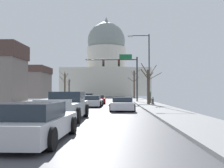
{
  "coord_description": "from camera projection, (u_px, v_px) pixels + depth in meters",
  "views": [
    {
      "loc": [
        4.69,
        -26.67,
        1.57
      ],
      "look_at": [
        3.43,
        30.03,
        3.29
      ],
      "focal_mm": 41.52,
      "sensor_mm": 36.0,
      "label": 1
    }
  ],
  "objects": [
    {
      "name": "bare_tree_01",
      "position": [
        69.0,
        88.0,
        69.15
      ],
      "size": [
        1.09,
        2.43,
        4.92
      ],
      "color": "brown",
      "rests_on": "ground"
    },
    {
      "name": "sedan_near_02",
      "position": [
        123.0,
        104.0,
        21.72
      ],
      "size": [
        2.13,
        4.75,
        1.11
      ],
      "color": "silver",
      "rests_on": "ground"
    },
    {
      "name": "sedan_oncoming_02",
      "position": [
        82.0,
        95.0,
        69.98
      ],
      "size": [
        2.1,
        4.66,
        1.24
      ],
      "color": "#6B6056",
      "rests_on": "ground"
    },
    {
      "name": "sedan_oncoming_01",
      "position": [
        89.0,
        96.0,
        59.72
      ],
      "size": [
        2.05,
        4.5,
        1.2
      ],
      "color": "black",
      "rests_on": "ground"
    },
    {
      "name": "sedan_near_00",
      "position": [
        98.0,
        100.0,
        34.36
      ],
      "size": [
        2.21,
        4.35,
        1.14
      ],
      "color": "#B71414",
      "rests_on": "ground"
    },
    {
      "name": "street_lamp_right",
      "position": [
        146.0,
        63.0,
        28.88
      ],
      "size": [
        2.47,
        0.24,
        7.88
      ],
      "color": "#333338",
      "rests_on": "ground"
    },
    {
      "name": "capitol_building",
      "position": [
        106.0,
        67.0,
        105.94
      ],
      "size": [
        34.32,
        20.09,
        32.46
      ],
      "color": "beige",
      "rests_on": "ground"
    },
    {
      "name": "pedestrian_00",
      "position": [
        150.0,
        96.0,
        33.46
      ],
      "size": [
        0.35,
        0.34,
        1.6
      ],
      "color": "#4C4238",
      "rests_on": "ground"
    },
    {
      "name": "signal_gantry",
      "position": [
        123.0,
        68.0,
        38.95
      ],
      "size": [
        7.91,
        0.41,
        7.09
      ],
      "color": "#28282D",
      "rests_on": "ground"
    },
    {
      "name": "bare_tree_00",
      "position": [
        134.0,
        84.0,
        56.31
      ],
      "size": [
        2.64,
        1.28,
        6.25
      ],
      "color": "#423328",
      "rests_on": "ground"
    },
    {
      "name": "pickup_truck_near_03",
      "position": [
        65.0,
        107.0,
        14.63
      ],
      "size": [
        2.25,
        5.59,
        1.57
      ],
      "color": "#ADB2B7",
      "rests_on": "ground"
    },
    {
      "name": "bare_tree_03",
      "position": [
        65.0,
        85.0,
        61.93
      ],
      "size": [
        2.39,
        2.43,
        6.44
      ],
      "color": "#4C3D2D",
      "rests_on": "ground"
    },
    {
      "name": "bicycle_parked",
      "position": [
        153.0,
        101.0,
        30.15
      ],
      "size": [
        0.12,
        1.77,
        0.85
      ],
      "color": "black",
      "rests_on": "ground"
    },
    {
      "name": "sedan_oncoming_00",
      "position": [
        62.0,
        97.0,
        46.9
      ],
      "size": [
        2.12,
        4.24,
        1.19
      ],
      "color": "#1E7247",
      "rests_on": "ground"
    },
    {
      "name": "sedan_near_04",
      "position": [
        34.0,
        123.0,
        8.17
      ],
      "size": [
        2.17,
        4.56,
        1.23
      ],
      "color": "silver",
      "rests_on": "ground"
    },
    {
      "name": "ground",
      "position": [
        72.0,
        107.0,
        26.71
      ],
      "size": [
        20.0,
        180.0,
        0.2
      ],
      "color": "#4A4A4F"
    },
    {
      "name": "bare_tree_02",
      "position": [
        148.0,
        85.0,
        30.24
      ],
      "size": [
        2.57,
        2.16,
        4.82
      ],
      "color": "#4C3D2D",
      "rests_on": "ground"
    },
    {
      "name": "sedan_near_01",
      "position": [
        93.0,
        101.0,
        27.23
      ],
      "size": [
        2.12,
        4.59,
        1.17
      ],
      "color": "silver",
      "rests_on": "ground"
    },
    {
      "name": "flank_building_01",
      "position": [
        23.0,
        82.0,
        64.12
      ],
      "size": [
        12.16,
        9.92,
        7.8
      ],
      "color": "slate",
      "rests_on": "ground"
    }
  ]
}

